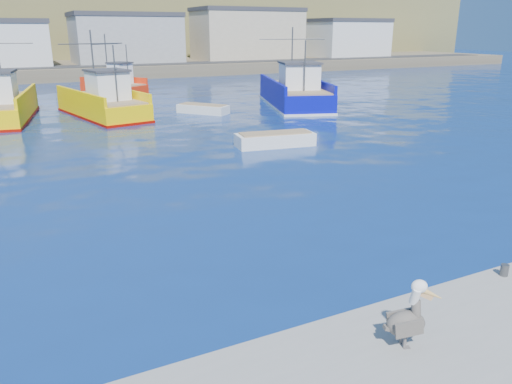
{
  "coord_description": "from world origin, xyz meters",
  "views": [
    {
      "loc": [
        -7.55,
        -10.59,
        6.35
      ],
      "look_at": [
        -0.51,
        3.37,
        1.24
      ],
      "focal_mm": 35.0,
      "sensor_mm": 36.0,
      "label": 1
    }
  ],
  "objects_px": {
    "trawler_yellow_a": "(2,106)",
    "trawler_yellow_b": "(103,104)",
    "trawler_blue": "(295,93)",
    "skiff_extra": "(203,110)",
    "pelican": "(408,318)",
    "boat_orange": "(116,84)",
    "skiff_mid": "(275,141)",
    "skiff_far": "(298,89)"
  },
  "relations": [
    {
      "from": "trawler_yellow_a",
      "to": "pelican",
      "type": "distance_m",
      "value": 35.34
    },
    {
      "from": "trawler_yellow_b",
      "to": "boat_orange",
      "type": "relative_size",
      "value": 1.47
    },
    {
      "from": "boat_orange",
      "to": "trawler_blue",
      "type": "bearing_deg",
      "value": -52.89
    },
    {
      "from": "boat_orange",
      "to": "trawler_yellow_a",
      "type": "bearing_deg",
      "value": -130.51
    },
    {
      "from": "trawler_yellow_b",
      "to": "pelican",
      "type": "xyz_separation_m",
      "value": [
        -0.43,
        -33.1,
        0.11
      ]
    },
    {
      "from": "skiff_extra",
      "to": "pelican",
      "type": "xyz_separation_m",
      "value": [
        -7.73,
        -31.13,
        0.81
      ]
    },
    {
      "from": "skiff_far",
      "to": "skiff_extra",
      "type": "bearing_deg",
      "value": -147.38
    },
    {
      "from": "trawler_yellow_a",
      "to": "trawler_yellow_b",
      "type": "height_order",
      "value": "trawler_yellow_a"
    },
    {
      "from": "skiff_extra",
      "to": "trawler_blue",
      "type": "bearing_deg",
      "value": 1.85
    },
    {
      "from": "skiff_mid",
      "to": "skiff_extra",
      "type": "bearing_deg",
      "value": 87.62
    },
    {
      "from": "trawler_yellow_a",
      "to": "boat_orange",
      "type": "height_order",
      "value": "trawler_yellow_a"
    },
    {
      "from": "trawler_yellow_b",
      "to": "trawler_blue",
      "type": "distance_m",
      "value": 16.01
    },
    {
      "from": "trawler_yellow_a",
      "to": "skiff_extra",
      "type": "relative_size",
      "value": 2.74
    },
    {
      "from": "trawler_yellow_a",
      "to": "trawler_blue",
      "type": "xyz_separation_m",
      "value": [
        22.79,
        -3.34,
        0.07
      ]
    },
    {
      "from": "boat_orange",
      "to": "pelican",
      "type": "height_order",
      "value": "boat_orange"
    },
    {
      "from": "boat_orange",
      "to": "skiff_far",
      "type": "bearing_deg",
      "value": -21.11
    },
    {
      "from": "trawler_blue",
      "to": "skiff_mid",
      "type": "relative_size",
      "value": 2.76
    },
    {
      "from": "trawler_blue",
      "to": "boat_orange",
      "type": "bearing_deg",
      "value": 127.11
    },
    {
      "from": "skiff_mid",
      "to": "skiff_extra",
      "type": "height_order",
      "value": "skiff_mid"
    },
    {
      "from": "trawler_yellow_a",
      "to": "trawler_blue",
      "type": "bearing_deg",
      "value": -8.34
    },
    {
      "from": "boat_orange",
      "to": "skiff_mid",
      "type": "xyz_separation_m",
      "value": [
        2.89,
        -29.0,
        -0.67
      ]
    },
    {
      "from": "skiff_mid",
      "to": "pelican",
      "type": "bearing_deg",
      "value": -111.46
    },
    {
      "from": "trawler_yellow_a",
      "to": "pelican",
      "type": "relative_size",
      "value": 8.07
    },
    {
      "from": "pelican",
      "to": "skiff_extra",
      "type": "bearing_deg",
      "value": 76.05
    },
    {
      "from": "trawler_blue",
      "to": "skiff_extra",
      "type": "height_order",
      "value": "trawler_blue"
    },
    {
      "from": "trawler_yellow_a",
      "to": "trawler_yellow_b",
      "type": "bearing_deg",
      "value": -13.51
    },
    {
      "from": "trawler_yellow_a",
      "to": "skiff_far",
      "type": "distance_m",
      "value": 29.23
    },
    {
      "from": "trawler_yellow_b",
      "to": "trawler_blue",
      "type": "bearing_deg",
      "value": -6.06
    },
    {
      "from": "boat_orange",
      "to": "skiff_far",
      "type": "relative_size",
      "value": 1.83
    },
    {
      "from": "trawler_yellow_b",
      "to": "boat_orange",
      "type": "bearing_deg",
      "value": 74.74
    },
    {
      "from": "trawler_yellow_b",
      "to": "skiff_mid",
      "type": "height_order",
      "value": "trawler_yellow_b"
    },
    {
      "from": "skiff_mid",
      "to": "skiff_extra",
      "type": "distance_m",
      "value": 12.81
    },
    {
      "from": "skiff_extra",
      "to": "pelican",
      "type": "height_order",
      "value": "pelican"
    },
    {
      "from": "trawler_blue",
      "to": "pelican",
      "type": "distance_m",
      "value": 35.41
    },
    {
      "from": "trawler_yellow_b",
      "to": "trawler_blue",
      "type": "relative_size",
      "value": 0.85
    },
    {
      "from": "trawler_yellow_a",
      "to": "skiff_extra",
      "type": "bearing_deg",
      "value": -14.33
    },
    {
      "from": "skiff_mid",
      "to": "skiff_far",
      "type": "distance_m",
      "value": 26.71
    },
    {
      "from": "trawler_yellow_a",
      "to": "pelican",
      "type": "height_order",
      "value": "trawler_yellow_a"
    },
    {
      "from": "trawler_yellow_b",
      "to": "skiff_far",
      "type": "xyz_separation_m",
      "value": [
        21.8,
        7.31,
        -0.7
      ]
    },
    {
      "from": "skiff_far",
      "to": "skiff_extra",
      "type": "xyz_separation_m",
      "value": [
        -14.5,
        -9.28,
        -0.01
      ]
    },
    {
      "from": "boat_orange",
      "to": "skiff_extra",
      "type": "xyz_separation_m",
      "value": [
        3.42,
        -16.2,
        -0.69
      ]
    },
    {
      "from": "trawler_blue",
      "to": "skiff_extra",
      "type": "bearing_deg",
      "value": -178.15
    }
  ]
}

